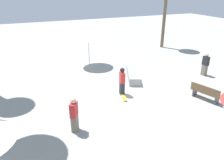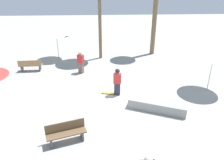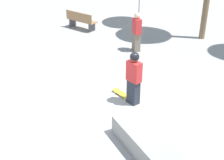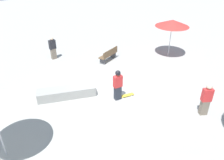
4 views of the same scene
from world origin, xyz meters
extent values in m
plane|color=#9E9E99|center=(0.00, 0.00, 0.00)|extent=(60.00, 60.00, 0.00)
cube|color=#282D38|center=(0.53, 1.00, 0.36)|extent=(0.36, 0.28, 0.72)
cube|color=red|center=(0.53, 1.00, 1.02)|extent=(0.45, 0.30, 0.59)
sphere|color=#8C6647|center=(0.53, 1.00, 1.43)|extent=(0.23, 0.23, 0.23)
sphere|color=black|center=(0.53, 1.00, 1.46)|extent=(0.26, 0.26, 0.26)
cube|color=gold|center=(0.04, 1.11, 0.06)|extent=(0.82, 0.39, 0.02)
cylinder|color=silver|center=(-0.22, 1.08, 0.03)|extent=(0.06, 0.04, 0.05)
cylinder|color=silver|center=(-0.18, 1.25, 0.03)|extent=(0.06, 0.04, 0.05)
cylinder|color=silver|center=(0.26, 0.96, 0.03)|extent=(0.06, 0.04, 0.05)
cylinder|color=silver|center=(0.30, 1.13, 0.03)|extent=(0.06, 0.04, 0.05)
cube|color=gray|center=(2.42, -0.72, 0.25)|extent=(2.92, 1.77, 0.49)
cube|color=#47474C|center=(-1.21, -2.68, 0.20)|extent=(0.20, 0.40, 0.40)
cube|color=#47474C|center=(-2.40, -3.06, 0.20)|extent=(0.20, 0.40, 0.40)
cube|color=brown|center=(-1.80, -2.87, 0.42)|extent=(1.66, 0.91, 0.05)
cube|color=brown|center=(-1.86, -2.68, 0.65)|extent=(1.54, 0.53, 0.40)
cylinder|color=#B7B7BC|center=(5.90, 1.22, 1.15)|extent=(0.05, 0.05, 2.31)
cone|color=white|center=(5.90, 1.22, 2.25)|extent=(2.26, 2.26, 0.37)
cylinder|color=brown|center=(8.33, -7.12, 3.05)|extent=(0.31, 0.31, 6.10)
cube|color=#726656|center=(0.93, -5.41, 0.36)|extent=(0.34, 0.24, 0.73)
cube|color=#232328|center=(0.93, -5.41, 1.03)|extent=(0.43, 0.25, 0.60)
sphere|color=beige|center=(0.93, -5.41, 1.45)|extent=(0.24, 0.24, 0.24)
cube|color=#726656|center=(-1.75, 4.28, 0.36)|extent=(0.41, 0.38, 0.73)
cube|color=red|center=(-1.75, 4.28, 1.03)|extent=(0.49, 0.43, 0.60)
sphere|color=beige|center=(-1.75, 4.28, 1.45)|extent=(0.24, 0.24, 0.24)
camera|label=1|loc=(-9.42, 5.84, 5.66)|focal=35.00mm
camera|label=2|loc=(-0.34, -9.94, 6.11)|focal=35.00mm
camera|label=3|loc=(5.05, -5.33, 4.84)|focal=50.00mm
camera|label=4|loc=(6.26, 7.87, 6.30)|focal=35.00mm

